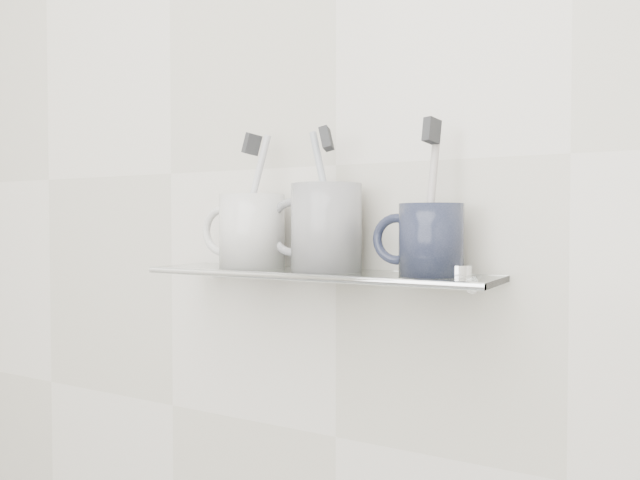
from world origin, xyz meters
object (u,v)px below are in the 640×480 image
Objects in this scene: mug_right at (431,240)px; mug_center at (326,227)px; shelf_glass at (315,274)px; mug_left at (252,231)px.

mug_center is at bearing 179.33° from mug_right.
mug_center is at bearing 17.53° from shelf_glass.
shelf_glass is 5.52× the size of mug_right.
mug_right reaches higher than shelf_glass.
mug_center is (0.02, 0.00, 0.06)m from shelf_glass.
mug_left is 0.90× the size of mug_center.
mug_center reaches higher than mug_right.
mug_center is 1.32× the size of mug_right.
mug_right is at bearing -5.31° from mug_center.
mug_left reaches higher than mug_right.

